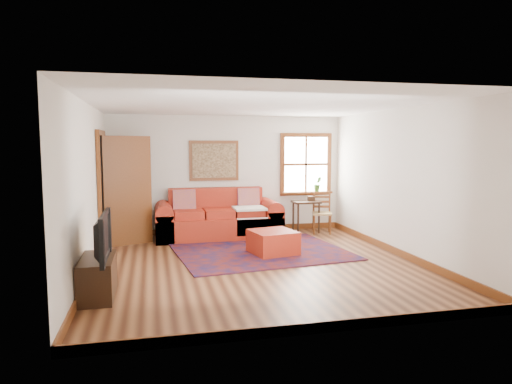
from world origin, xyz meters
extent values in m
plane|color=#3F1F11|center=(0.00, 0.00, 0.00)|extent=(5.50, 5.50, 0.00)
cube|color=silver|center=(0.00, 2.75, 1.25)|extent=(5.00, 0.04, 2.50)
cube|color=silver|center=(0.00, -2.75, 1.25)|extent=(5.00, 0.04, 2.50)
cube|color=silver|center=(-2.50, 0.00, 1.25)|extent=(0.04, 5.50, 2.50)
cube|color=silver|center=(2.50, 0.00, 1.25)|extent=(0.04, 5.50, 2.50)
cube|color=white|center=(0.00, 0.00, 2.50)|extent=(5.00, 5.50, 0.04)
cube|color=brown|center=(0.00, 2.73, 0.06)|extent=(5.00, 0.03, 0.12)
cube|color=brown|center=(-2.48, 0.00, 0.06)|extent=(0.03, 5.50, 0.12)
cube|color=brown|center=(2.48, 0.00, 0.06)|extent=(0.03, 5.50, 0.12)
cube|color=white|center=(1.75, 2.73, 1.45)|extent=(1.00, 0.02, 1.20)
cube|color=brown|center=(1.75, 2.72, 2.09)|extent=(1.18, 0.06, 0.09)
cube|color=brown|center=(1.75, 2.72, 0.80)|extent=(1.18, 0.06, 0.09)
cube|color=brown|center=(1.21, 2.72, 1.45)|extent=(0.09, 0.06, 1.20)
cube|color=brown|center=(2.29, 2.72, 1.45)|extent=(0.09, 0.06, 1.20)
cube|color=brown|center=(1.75, 2.72, 1.45)|extent=(1.00, 0.04, 0.05)
cube|color=brown|center=(1.75, 2.65, 0.83)|extent=(1.15, 0.20, 0.04)
imported|color=#316B25|center=(2.00, 2.63, 1.01)|extent=(0.18, 0.15, 0.33)
cube|color=black|center=(-2.49, 1.60, 1.02)|extent=(0.02, 0.90, 2.05)
cube|color=brown|center=(-2.46, 1.11, 1.02)|extent=(0.06, 0.09, 2.05)
cube|color=brown|center=(-2.46, 2.10, 1.02)|extent=(0.06, 0.09, 2.05)
cube|color=brown|center=(-2.46, 1.60, 2.09)|extent=(0.06, 1.08, 0.09)
cube|color=brown|center=(-2.04, 1.90, 1.02)|extent=(0.86, 0.35, 2.05)
cube|color=silver|center=(-2.04, 1.90, 1.13)|extent=(0.56, 0.22, 1.33)
cube|color=brown|center=(-0.30, 2.73, 1.55)|extent=(1.05, 0.04, 0.85)
cube|color=tan|center=(-0.30, 2.69, 1.55)|extent=(0.92, 0.03, 0.72)
cube|color=#5D150D|center=(0.26, 0.78, 0.01)|extent=(3.16, 2.66, 0.02)
cube|color=#A52615|center=(-0.29, 2.20, 0.22)|extent=(2.52, 1.04, 0.44)
cube|color=#A52615|center=(-0.29, 2.58, 0.71)|extent=(1.96, 0.28, 0.55)
cube|color=#A52615|center=(-1.38, 2.20, 0.27)|extent=(0.35, 1.04, 0.55)
cube|color=#A52615|center=(0.79, 2.20, 0.27)|extent=(0.35, 1.04, 0.55)
cube|color=orange|center=(-0.96, 2.40, 0.75)|extent=(0.46, 0.22, 0.48)
cube|color=orange|center=(0.38, 2.40, 0.75)|extent=(0.46, 0.22, 0.48)
cube|color=silver|center=(0.31, 2.00, 0.61)|extent=(0.64, 0.57, 0.04)
cube|color=#A52615|center=(0.42, 0.59, 0.20)|extent=(0.85, 0.85, 0.41)
cube|color=black|center=(1.63, 2.32, 0.66)|extent=(0.57, 0.42, 0.04)
cylinder|color=black|center=(1.39, 2.15, 0.32)|extent=(0.04, 0.04, 0.64)
cylinder|color=black|center=(1.86, 2.15, 0.32)|extent=(0.04, 0.04, 0.64)
cylinder|color=black|center=(1.39, 2.49, 0.32)|extent=(0.04, 0.04, 0.64)
cylinder|color=black|center=(1.86, 2.49, 0.32)|extent=(0.04, 0.04, 0.64)
cube|color=tan|center=(1.93, 2.15, 0.43)|extent=(0.49, 0.48, 0.04)
cylinder|color=brown|center=(1.72, 2.05, 0.20)|extent=(0.04, 0.04, 0.41)
cylinder|color=brown|center=(2.04, 1.94, 0.20)|extent=(0.04, 0.04, 0.41)
cylinder|color=brown|center=(1.81, 2.35, 0.43)|extent=(0.04, 0.04, 0.85)
cylinder|color=brown|center=(2.13, 2.25, 0.43)|extent=(0.04, 0.04, 0.85)
cube|color=brown|center=(1.97, 2.30, 0.66)|extent=(0.33, 0.13, 0.26)
cube|color=black|center=(-2.28, -1.07, 0.25)|extent=(0.41, 0.90, 0.50)
imported|color=black|center=(-2.26, -1.20, 0.78)|extent=(0.13, 1.00, 0.58)
cylinder|color=silver|center=(-2.23, -0.67, 0.59)|extent=(0.12, 0.12, 0.18)
cylinder|color=#FFA53F|center=(-2.23, -0.67, 0.56)|extent=(0.07, 0.07, 0.12)
camera|label=1|loc=(-1.59, -6.90, 1.90)|focal=32.00mm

